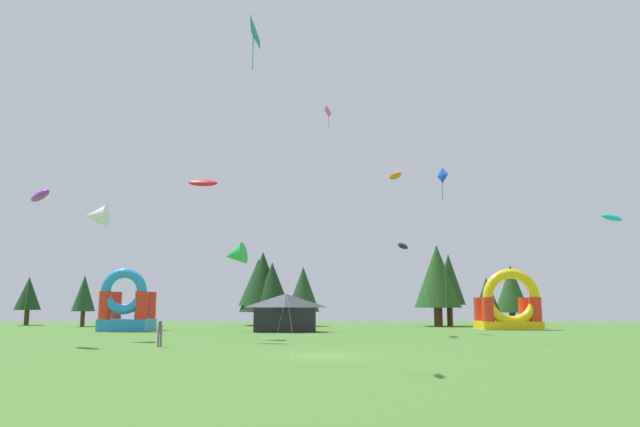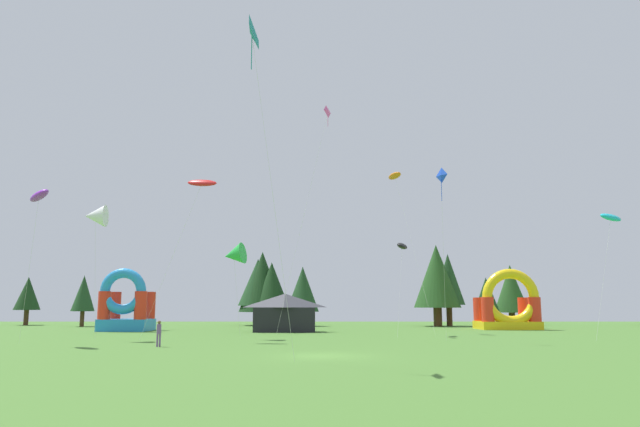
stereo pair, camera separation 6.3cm
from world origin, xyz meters
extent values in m
plane|color=#47752D|center=(0.00, 0.00, 0.00)|extent=(120.00, 120.00, 0.00)
ellipsoid|color=black|center=(7.09, 20.25, 7.70)|extent=(1.64, 2.57, 0.94)
cylinder|color=silver|center=(6.61, 18.68, 3.85)|extent=(0.98, 3.14, 7.71)
pyramid|color=#0C7F7A|center=(-3.54, -4.55, 15.65)|extent=(0.75, 1.45, 1.39)
cylinder|color=#0C7F7A|center=(-3.44, -4.57, 14.78)|extent=(0.04, 0.04, 1.79)
cylinder|color=silver|center=(-2.38, -3.77, 7.84)|extent=(2.12, 1.61, 15.67)
cone|color=green|center=(-6.94, 15.20, 6.53)|extent=(2.13, 2.05, 1.93)
cylinder|color=silver|center=(-6.74, 16.07, 3.26)|extent=(0.41, 1.74, 6.53)
cone|color=white|center=(-17.45, 13.53, 9.39)|extent=(1.69, 1.83, 1.74)
cylinder|color=silver|center=(-17.51, 14.37, 4.69)|extent=(0.14, 1.69, 9.39)
ellipsoid|color=red|center=(-9.10, 12.57, 11.79)|extent=(2.45, 1.36, 0.95)
cylinder|color=silver|center=(-11.36, 12.99, 5.90)|extent=(4.54, 0.86, 11.80)
pyramid|color=blue|center=(8.76, 11.11, 12.02)|extent=(0.56, 0.77, 0.83)
cylinder|color=blue|center=(8.82, 11.14, 11.08)|extent=(0.04, 0.04, 1.87)
cylinder|color=silver|center=(9.04, 12.21, 6.01)|extent=(0.47, 2.16, 12.02)
ellipsoid|color=orange|center=(7.18, 25.24, 15.08)|extent=(1.57, 2.31, 0.85)
cylinder|color=silver|center=(8.38, 22.10, 7.54)|extent=(2.41, 6.29, 15.08)
ellipsoid|color=purple|center=(-19.25, 8.02, 9.98)|extent=(2.54, 2.63, 1.18)
cylinder|color=silver|center=(-19.97, 8.81, 4.99)|extent=(1.44, 1.59, 9.99)
pyramid|color=#EA599E|center=(0.67, 21.55, 20.39)|extent=(0.74, 0.93, 0.92)
cylinder|color=#EA599E|center=(0.61, 21.58, 19.67)|extent=(0.04, 0.04, 1.41)
cylinder|color=silver|center=(-1.65, 21.04, 10.19)|extent=(4.54, 1.09, 20.38)
ellipsoid|color=#19B7CC|center=(22.51, 13.97, 9.34)|extent=(2.59, 2.14, 0.94)
cylinder|color=silver|center=(21.26, 13.18, 4.67)|extent=(2.51, 1.59, 9.34)
cylinder|color=#724C8C|center=(-10.28, 6.59, 0.40)|extent=(0.14, 0.14, 0.79)
cylinder|color=#724C8C|center=(-10.43, 6.56, 0.40)|extent=(0.14, 0.14, 0.79)
cylinder|color=#724C8C|center=(-10.35, 6.58, 1.11)|extent=(0.34, 0.34, 0.63)
sphere|color=brown|center=(-10.35, 6.58, 1.53)|extent=(0.21, 0.21, 0.21)
cube|color=#268CD8|center=(-19.55, 28.89, 0.59)|extent=(4.77, 4.29, 1.17)
cylinder|color=red|center=(-21.33, 27.34, 2.54)|extent=(1.20, 1.20, 2.74)
cylinder|color=red|center=(-17.76, 27.34, 2.54)|extent=(1.20, 1.20, 2.74)
cylinder|color=red|center=(-21.33, 30.43, 2.54)|extent=(1.20, 1.20, 2.74)
cylinder|color=red|center=(-17.76, 30.43, 2.54)|extent=(1.20, 1.20, 2.74)
torus|color=#268CD8|center=(-19.55, 27.34, 3.91)|extent=(4.53, 0.96, 4.53)
cube|color=yellow|center=(19.86, 32.81, 0.42)|extent=(6.21, 4.61, 0.85)
cylinder|color=red|center=(17.40, 31.15, 2.11)|extent=(1.29, 1.29, 2.52)
cylinder|color=red|center=(22.32, 31.15, 2.11)|extent=(1.29, 1.29, 2.52)
cylinder|color=red|center=(17.40, 34.47, 2.11)|extent=(1.29, 1.29, 2.52)
cylinder|color=red|center=(22.32, 34.47, 2.11)|extent=(1.29, 1.29, 2.52)
torus|color=yellow|center=(19.86, 31.15, 3.36)|extent=(5.95, 1.03, 5.95)
cube|color=black|center=(-3.53, 26.55, 1.17)|extent=(5.85, 3.06, 2.34)
pyramid|color=#3F3F47|center=(-3.53, 26.55, 3.00)|extent=(5.85, 3.06, 1.31)
cylinder|color=#4C331E|center=(-37.35, 44.69, 0.95)|extent=(0.58, 0.58, 1.91)
cone|color=#193819|center=(-37.35, 44.69, 3.99)|extent=(3.21, 3.21, 4.17)
cylinder|color=#4C331E|center=(-28.45, 40.10, 0.90)|extent=(0.49, 0.49, 1.81)
cone|color=#1E4221|center=(-28.45, 40.10, 3.93)|extent=(2.72, 2.72, 4.26)
cylinder|color=#4C331E|center=(-8.01, 44.00, 1.23)|extent=(0.88, 0.88, 2.45)
cone|color=#1E4221|center=(-8.01, 44.00, 5.38)|extent=(4.89, 4.89, 5.87)
cylinder|color=#4C331E|center=(-7.44, 43.97, 0.84)|extent=(1.05, 1.05, 1.67)
cone|color=#193819|center=(-7.44, 43.97, 5.45)|extent=(5.83, 5.83, 7.56)
cylinder|color=#4C331E|center=(-6.17, 42.99, 1.09)|extent=(0.81, 0.81, 2.18)
cone|color=#193819|center=(-6.17, 42.99, 5.00)|extent=(4.50, 4.50, 5.65)
cylinder|color=#4C331E|center=(-2.24, 41.39, 0.87)|extent=(0.72, 0.72, 1.73)
cone|color=#1E4221|center=(-2.24, 41.39, 4.45)|extent=(3.98, 3.98, 5.44)
cylinder|color=#4C331E|center=(14.07, 40.93, 1.11)|extent=(1.01, 1.01, 2.23)
cone|color=#234C1E|center=(14.07, 40.93, 6.02)|extent=(5.64, 5.64, 7.59)
cylinder|color=#4C331E|center=(15.62, 41.61, 1.28)|extent=(0.70, 0.70, 2.55)
cone|color=#1E4221|center=(15.62, 41.61, 5.66)|extent=(3.87, 3.87, 6.22)
cylinder|color=#4C331E|center=(20.64, 43.15, 0.78)|extent=(0.58, 0.58, 1.57)
cone|color=#193819|center=(20.64, 43.15, 3.76)|extent=(3.21, 3.21, 4.39)
cylinder|color=#4C331E|center=(24.62, 46.00, 0.79)|extent=(0.79, 0.79, 1.58)
cone|color=#234C1E|center=(24.62, 46.00, 4.64)|extent=(4.39, 4.39, 6.12)
camera|label=1|loc=(-0.19, -32.00, 2.72)|focal=33.56mm
camera|label=2|loc=(-0.12, -32.00, 2.72)|focal=33.56mm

